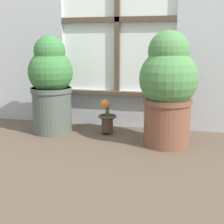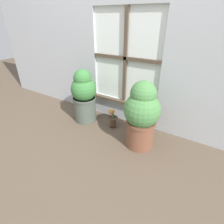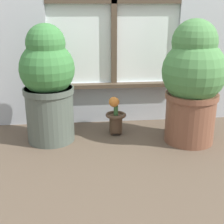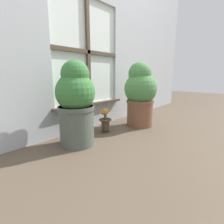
# 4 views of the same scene
# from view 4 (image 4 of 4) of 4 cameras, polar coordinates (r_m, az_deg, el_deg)

# --- Properties ---
(ground_plane) EXTENTS (10.00, 10.00, 0.00)m
(ground_plane) POSITION_cam_4_polar(r_m,az_deg,el_deg) (1.59, 5.58, -8.35)
(ground_plane) COLOR brown
(potted_plant_left) EXTENTS (0.30, 0.30, 0.66)m
(potted_plant_left) POSITION_cam_4_polar(r_m,az_deg,el_deg) (1.37, -11.72, 3.00)
(potted_plant_left) COLOR #4C564C
(potted_plant_left) RESTS_ON ground_plane
(potted_plant_right) EXTENTS (0.35, 0.35, 0.68)m
(potted_plant_right) POSITION_cam_4_polar(r_m,az_deg,el_deg) (1.90, 9.18, 6.05)
(potted_plant_right) COLOR brown
(potted_plant_right) RESTS_ON ground_plane
(flower_vase) EXTENTS (0.12, 0.12, 0.24)m
(flower_vase) POSITION_cam_4_polar(r_m,az_deg,el_deg) (1.70, -2.24, -2.66)
(flower_vase) COLOR #473323
(flower_vase) RESTS_ON ground_plane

